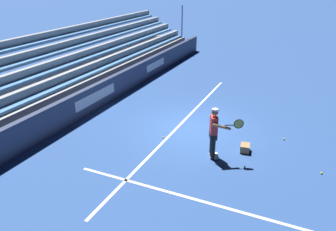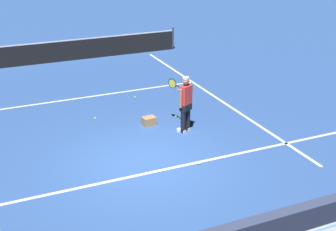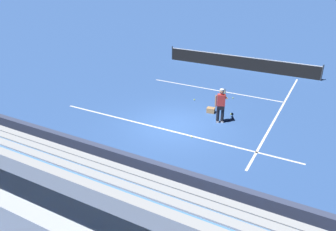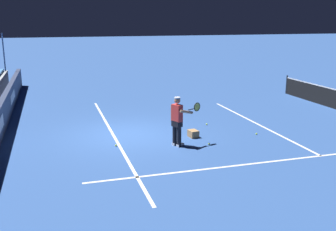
{
  "view_description": "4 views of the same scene",
  "coord_description": "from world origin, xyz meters",
  "px_view_note": "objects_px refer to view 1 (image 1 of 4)",
  "views": [
    {
      "loc": [
        10.88,
        3.9,
        5.57
      ],
      "look_at": [
        1.65,
        -0.26,
        1.12
      ],
      "focal_mm": 35.0,
      "sensor_mm": 36.0,
      "label": 1
    },
    {
      "loc": [
        -3.8,
        -10.13,
        5.87
      ],
      "look_at": [
        0.7,
        0.13,
        1.19
      ],
      "focal_mm": 50.0,
      "sensor_mm": 36.0,
      "label": 2
    },
    {
      "loc": [
        6.36,
        -12.29,
        6.98
      ],
      "look_at": [
        -0.12,
        -0.25,
        0.62
      ],
      "focal_mm": 35.0,
      "sensor_mm": 36.0,
      "label": 3
    },
    {
      "loc": [
        14.07,
        -2.6,
        4.29
      ],
      "look_at": [
        1.76,
        1.1,
        1.09
      ],
      "focal_mm": 42.0,
      "sensor_mm": 36.0,
      "label": 4
    }
  ],
  "objects_px": {
    "tennis_ball_far_left": "(245,167)",
    "tennis_ball_toward_net": "(321,173)",
    "ball_box_cardboard": "(245,148)",
    "tennis_ball_far_right": "(284,139)",
    "tennis_player": "(214,133)",
    "tennis_ball_stray_back": "(163,137)"
  },
  "relations": [
    {
      "from": "tennis_ball_far_left",
      "to": "tennis_ball_toward_net",
      "type": "distance_m",
      "value": 2.27
    },
    {
      "from": "ball_box_cardboard",
      "to": "tennis_ball_far_right",
      "type": "relative_size",
      "value": 6.06
    },
    {
      "from": "ball_box_cardboard",
      "to": "tennis_ball_toward_net",
      "type": "height_order",
      "value": "ball_box_cardboard"
    },
    {
      "from": "tennis_player",
      "to": "tennis_ball_far_right",
      "type": "relative_size",
      "value": 25.98
    },
    {
      "from": "ball_box_cardboard",
      "to": "tennis_ball_far_right",
      "type": "bearing_deg",
      "value": 141.85
    },
    {
      "from": "tennis_ball_far_right",
      "to": "tennis_ball_toward_net",
      "type": "relative_size",
      "value": 1.0
    },
    {
      "from": "ball_box_cardboard",
      "to": "tennis_ball_stray_back",
      "type": "xyz_separation_m",
      "value": [
        0.25,
        -2.92,
        -0.1
      ]
    },
    {
      "from": "tennis_player",
      "to": "tennis_ball_stray_back",
      "type": "distance_m",
      "value": 2.29
    },
    {
      "from": "ball_box_cardboard",
      "to": "tennis_ball_stray_back",
      "type": "distance_m",
      "value": 2.93
    },
    {
      "from": "tennis_ball_stray_back",
      "to": "tennis_ball_far_right",
      "type": "height_order",
      "value": "same"
    },
    {
      "from": "tennis_ball_far_right",
      "to": "tennis_ball_toward_net",
      "type": "xyz_separation_m",
      "value": [
        1.82,
        1.28,
        0.0
      ]
    },
    {
      "from": "ball_box_cardboard",
      "to": "tennis_ball_stray_back",
      "type": "bearing_deg",
      "value": -85.13
    },
    {
      "from": "tennis_ball_stray_back",
      "to": "tennis_ball_far_right",
      "type": "relative_size",
      "value": 1.0
    },
    {
      "from": "tennis_ball_toward_net",
      "to": "tennis_ball_stray_back",
      "type": "bearing_deg",
      "value": -91.66
    },
    {
      "from": "tennis_player",
      "to": "tennis_ball_stray_back",
      "type": "xyz_separation_m",
      "value": [
        -0.56,
        -2.05,
        -0.86
      ]
    },
    {
      "from": "tennis_player",
      "to": "ball_box_cardboard",
      "type": "xyz_separation_m",
      "value": [
        -0.81,
        0.87,
        -0.76
      ]
    },
    {
      "from": "ball_box_cardboard",
      "to": "tennis_ball_stray_back",
      "type": "relative_size",
      "value": 6.06
    },
    {
      "from": "tennis_ball_stray_back",
      "to": "tennis_ball_far_right",
      "type": "distance_m",
      "value": 4.37
    },
    {
      "from": "tennis_ball_far_right",
      "to": "tennis_ball_toward_net",
      "type": "distance_m",
      "value": 2.23
    },
    {
      "from": "tennis_ball_far_left",
      "to": "tennis_ball_stray_back",
      "type": "distance_m",
      "value": 3.23
    },
    {
      "from": "tennis_ball_stray_back",
      "to": "tennis_ball_far_left",
      "type": "bearing_deg",
      "value": 76.31
    },
    {
      "from": "tennis_ball_far_left",
      "to": "tennis_player",
      "type": "bearing_deg",
      "value": -100.61
    }
  ]
}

